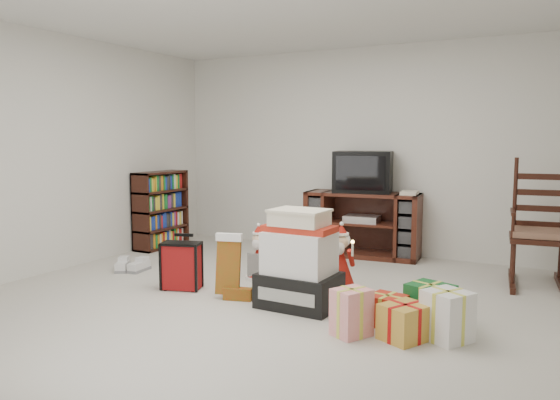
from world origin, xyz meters
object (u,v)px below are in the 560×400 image
object	(u,v)px
bookshelf	(161,211)
gift_cluster	(407,316)
santa_figurine	(341,265)
sneaker_pair	(131,266)
crt_television	(363,172)
rocking_chair	(539,240)
gift_pile	(299,265)
tv_stand	(363,224)
mrs_claus_figurine	(259,258)
teddy_bear	(274,289)
red_suitcase	(181,266)

from	to	relation	value
bookshelf	gift_cluster	distance (m)	4.02
santa_figurine	sneaker_pair	bearing A→B (deg)	-171.32
gift_cluster	crt_television	world-z (taller)	crt_television
rocking_chair	bookshelf	bearing A→B (deg)	177.08
gift_pile	gift_cluster	world-z (taller)	gift_pile
tv_stand	rocking_chair	xyz separation A→B (m)	(1.92, -0.44, 0.05)
tv_stand	santa_figurine	size ratio (longest dim) A/B	2.20
mrs_claus_figurine	crt_television	xyz separation A→B (m)	(0.53, 1.55, 0.80)
crt_television	teddy_bear	bearing A→B (deg)	-101.22
sneaker_pair	gift_pile	bearing A→B (deg)	-29.24
teddy_bear	sneaker_pair	bearing A→B (deg)	169.68
mrs_claus_figurine	gift_cluster	world-z (taller)	mrs_claus_figurine
rocking_chair	sneaker_pair	world-z (taller)	rocking_chair
gift_pile	gift_cluster	size ratio (longest dim) A/B	0.90
red_suitcase	crt_television	world-z (taller)	crt_television
bookshelf	crt_television	size ratio (longest dim) A/B	1.32
bookshelf	santa_figurine	xyz separation A→B (m)	(2.81, -0.81, -0.23)
rocking_chair	crt_television	world-z (taller)	rocking_chair
gift_pile	sneaker_pair	bearing A→B (deg)	174.28
teddy_bear	crt_television	bearing A→B (deg)	90.55
red_suitcase	santa_figurine	bearing A→B (deg)	8.21
red_suitcase	rocking_chair	bearing A→B (deg)	12.77
teddy_bear	red_suitcase	bearing A→B (deg)	177.86
santa_figurine	mrs_claus_figurine	distance (m)	0.88
mrs_claus_figurine	sneaker_pair	bearing A→B (deg)	-166.20
teddy_bear	santa_figurine	distance (m)	0.77
red_suitcase	bookshelf	bearing A→B (deg)	117.06
tv_stand	mrs_claus_figurine	size ratio (longest dim) A/B	2.49
tv_stand	rocking_chair	world-z (taller)	rocking_chair
red_suitcase	crt_television	bearing A→B (deg)	47.76
mrs_claus_figurine	teddy_bear	bearing A→B (deg)	-51.24
red_suitcase	crt_television	distance (m)	2.53
tv_stand	sneaker_pair	size ratio (longest dim) A/B	3.62
red_suitcase	sneaker_pair	distance (m)	0.99
santa_figurine	sneaker_pair	distance (m)	2.29
santa_figurine	sneaker_pair	size ratio (longest dim) A/B	1.65
mrs_claus_figurine	sneaker_pair	xyz separation A→B (m)	(-1.38, -0.34, -0.16)
gift_pile	crt_television	distance (m)	2.26
tv_stand	crt_television	size ratio (longest dim) A/B	1.85
bookshelf	rocking_chair	bearing A→B (deg)	3.57
bookshelf	santa_figurine	bearing A→B (deg)	-16.15
teddy_bear	santa_figurine	xyz separation A→B (m)	(0.32, 0.70, 0.10)
bookshelf	gift_cluster	bearing A→B (deg)	-24.22
red_suitcase	santa_figurine	world-z (taller)	santa_figurine
bookshelf	crt_television	bearing A→B (deg)	16.39
teddy_bear	gift_cluster	world-z (taller)	teddy_bear
tv_stand	red_suitcase	distance (m)	2.40
teddy_bear	gift_cluster	xyz separation A→B (m)	(1.16, -0.13, -0.01)
rocking_chair	gift_cluster	bearing A→B (deg)	-117.82
rocking_chair	crt_television	xyz separation A→B (m)	(-1.93, 0.45, 0.58)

